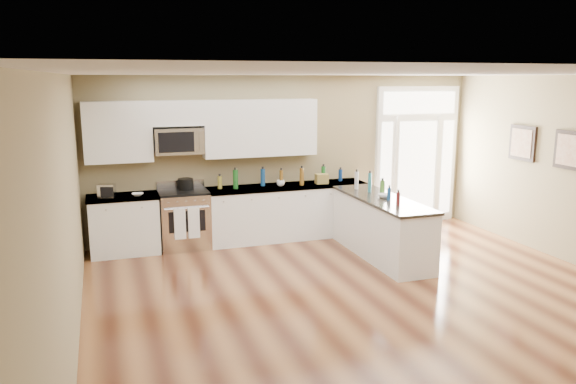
{
  "coord_description": "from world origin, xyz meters",
  "views": [
    {
      "loc": [
        -3.16,
        -5.32,
        2.76
      ],
      "look_at": [
        -0.69,
        2.0,
        1.18
      ],
      "focal_mm": 35.0,
      "sensor_mm": 36.0,
      "label": 1
    }
  ],
  "objects_px": {
    "kitchen_range": "(184,219)",
    "stockpot": "(186,184)",
    "peninsula_cabinet": "(381,229)",
    "toaster_oven": "(107,191)"
  },
  "relations": [
    {
      "from": "peninsula_cabinet",
      "to": "stockpot",
      "type": "bearing_deg",
      "value": 150.61
    },
    {
      "from": "peninsula_cabinet",
      "to": "toaster_oven",
      "type": "xyz_separation_m",
      "value": [
        -4.03,
        1.38,
        0.61
      ]
    },
    {
      "from": "peninsula_cabinet",
      "to": "toaster_oven",
      "type": "height_order",
      "value": "toaster_oven"
    },
    {
      "from": "peninsula_cabinet",
      "to": "stockpot",
      "type": "height_order",
      "value": "stockpot"
    },
    {
      "from": "kitchen_range",
      "to": "stockpot",
      "type": "relative_size",
      "value": 4.2
    },
    {
      "from": "stockpot",
      "to": "toaster_oven",
      "type": "xyz_separation_m",
      "value": [
        -1.24,
        -0.19,
        -0.0
      ]
    },
    {
      "from": "kitchen_range",
      "to": "toaster_oven",
      "type": "height_order",
      "value": "toaster_oven"
    },
    {
      "from": "kitchen_range",
      "to": "stockpot",
      "type": "height_order",
      "value": "stockpot"
    },
    {
      "from": "peninsula_cabinet",
      "to": "kitchen_range",
      "type": "bearing_deg",
      "value": 153.02
    },
    {
      "from": "peninsula_cabinet",
      "to": "toaster_oven",
      "type": "bearing_deg",
      "value": 161.15
    }
  ]
}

